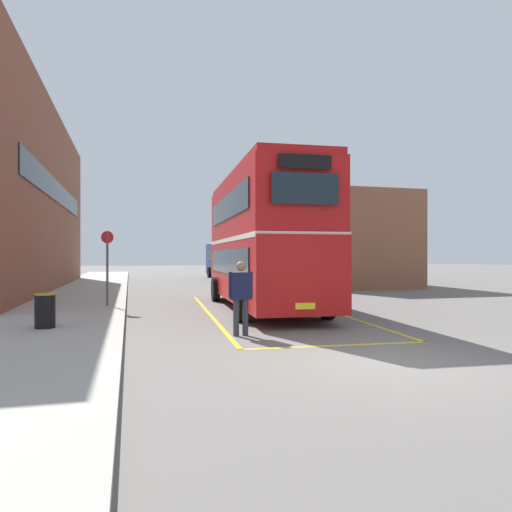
% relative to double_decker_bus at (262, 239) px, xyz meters
% --- Properties ---
extents(ground_plane, '(135.60, 135.60, 0.00)m').
position_rel_double_decker_bus_xyz_m(ground_plane, '(-0.21, 5.66, -2.51)').
color(ground_plane, '#66605B').
extents(sidewalk_left, '(4.00, 57.60, 0.14)m').
position_rel_double_decker_bus_xyz_m(sidewalk_left, '(-6.71, 8.06, -2.44)').
color(sidewalk_left, '#A39E93').
rests_on(sidewalk_left, ground).
extents(brick_building_left, '(5.55, 24.37, 9.63)m').
position_rel_double_decker_bus_xyz_m(brick_building_left, '(-11.06, 11.00, 2.30)').
color(brick_building_left, brown).
rests_on(brick_building_left, ground).
extents(depot_building_right, '(6.61, 17.42, 5.70)m').
position_rel_double_decker_bus_xyz_m(depot_building_right, '(8.56, 15.88, 0.34)').
color(depot_building_right, brown).
rests_on(depot_building_right, ground).
extents(double_decker_bus, '(3.30, 10.17, 4.75)m').
position_rel_double_decker_bus_xyz_m(double_decker_bus, '(0.00, 0.00, 0.00)').
color(double_decker_bus, black).
rests_on(double_decker_bus, ground).
extents(single_deck_bus, '(2.89, 10.06, 3.02)m').
position_rel_double_decker_bus_xyz_m(single_deck_bus, '(3.33, 20.71, -0.87)').
color(single_deck_bus, black).
rests_on(single_deck_bus, ground).
extents(pedestrian_boarding, '(0.59, 0.26, 1.77)m').
position_rel_double_decker_bus_xyz_m(pedestrian_boarding, '(-2.03, -5.27, -1.48)').
color(pedestrian_boarding, '#2D2D38').
rests_on(pedestrian_boarding, ground).
extents(litter_bin, '(0.51, 0.51, 0.85)m').
position_rel_double_decker_bus_xyz_m(litter_bin, '(-6.57, -3.74, -1.95)').
color(litter_bin, black).
rests_on(litter_bin, sidewalk_left).
extents(bus_stop_sign, '(0.43, 0.15, 2.63)m').
position_rel_double_decker_bus_xyz_m(bus_stop_sign, '(-5.34, 1.25, -0.79)').
color(bus_stop_sign, '#4C4C51').
rests_on(bus_stop_sign, sidewalk_left).
extents(bay_marking_yellow, '(4.94, 12.29, 0.01)m').
position_rel_double_decker_bus_xyz_m(bay_marking_yellow, '(-0.05, -1.90, -2.51)').
color(bay_marking_yellow, gold).
rests_on(bay_marking_yellow, ground).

